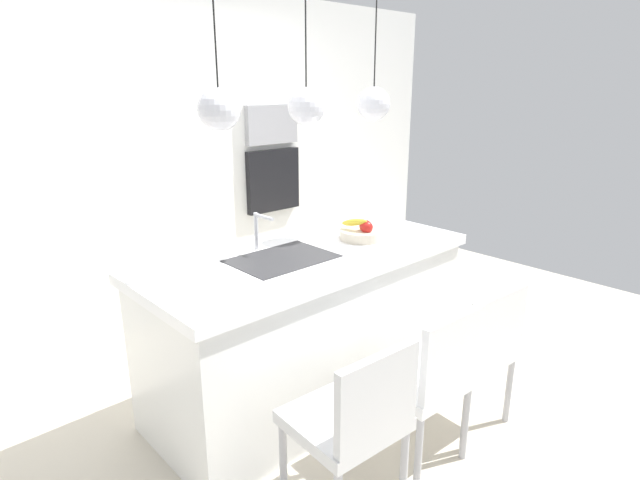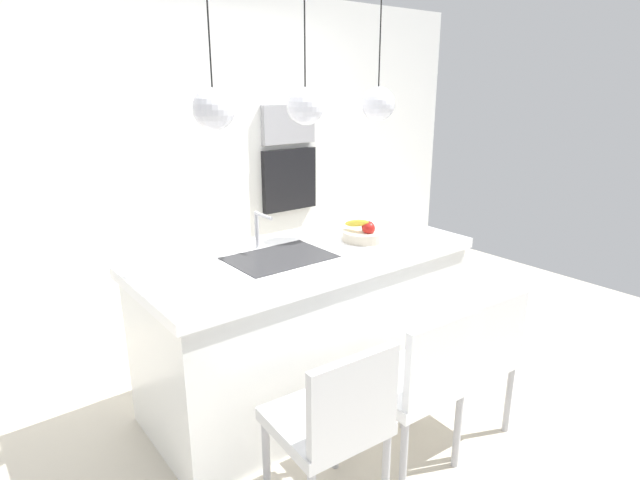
{
  "view_description": "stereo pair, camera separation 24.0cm",
  "coord_description": "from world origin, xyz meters",
  "views": [
    {
      "loc": [
        -1.87,
        -2.13,
        1.88
      ],
      "look_at": [
        0.1,
        0.0,
        0.99
      ],
      "focal_mm": 28.92,
      "sensor_mm": 36.0,
      "label": 1
    },
    {
      "loc": [
        -1.69,
        -2.28,
        1.88
      ],
      "look_at": [
        0.1,
        0.0,
        0.99
      ],
      "focal_mm": 28.92,
      "sensor_mm": 36.0,
      "label": 2
    }
  ],
  "objects": [
    {
      "name": "floor",
      "position": [
        0.0,
        0.0,
        0.0
      ],
      "size": [
        6.6,
        6.6,
        0.0
      ],
      "primitive_type": "plane",
      "color": "beige",
      "rests_on": "ground"
    },
    {
      "name": "back_wall",
      "position": [
        0.0,
        1.65,
        1.3
      ],
      "size": [
        6.0,
        0.1,
        2.6
      ],
      "primitive_type": "cube",
      "color": "white",
      "rests_on": "ground"
    },
    {
      "name": "kitchen_island",
      "position": [
        0.0,
        0.0,
        0.47
      ],
      "size": [
        1.97,
        0.87,
        0.94
      ],
      "color": "white",
      "rests_on": "ground"
    },
    {
      "name": "sink_basin",
      "position": [
        -0.18,
        0.0,
        0.94
      ],
      "size": [
        0.56,
        0.4,
        0.02
      ],
      "primitive_type": "cube",
      "color": "#2D2D30",
      "rests_on": "kitchen_island"
    },
    {
      "name": "faucet",
      "position": [
        -0.18,
        0.21,
        1.09
      ],
      "size": [
        0.02,
        0.17,
        0.22
      ],
      "color": "silver",
      "rests_on": "kitchen_island"
    },
    {
      "name": "fruit_bowl",
      "position": [
        0.41,
        -0.04,
        0.99
      ],
      "size": [
        0.27,
        0.27,
        0.15
      ],
      "color": "beige",
      "rests_on": "kitchen_island"
    },
    {
      "name": "microwave",
      "position": [
        0.97,
        1.58,
        1.53
      ],
      "size": [
        0.54,
        0.08,
        0.34
      ],
      "primitive_type": "cube",
      "color": "#9E9EA3",
      "rests_on": "back_wall"
    },
    {
      "name": "oven",
      "position": [
        0.97,
        1.58,
        1.03
      ],
      "size": [
        0.56,
        0.08,
        0.56
      ],
      "primitive_type": "cube",
      "color": "black",
      "rests_on": "back_wall"
    },
    {
      "name": "chair_near",
      "position": [
        -0.5,
        -0.85,
        0.51
      ],
      "size": [
        0.48,
        0.46,
        0.87
      ],
      "color": "silver",
      "rests_on": "ground"
    },
    {
      "name": "chair_middle",
      "position": [
        0.02,
        -0.85,
        0.5
      ],
      "size": [
        0.45,
        0.45,
        0.87
      ],
      "color": "white",
      "rests_on": "ground"
    },
    {
      "name": "chair_far",
      "position": [
        0.46,
        -0.85,
        0.49
      ],
      "size": [
        0.5,
        0.45,
        0.85
      ],
      "color": "white",
      "rests_on": "ground"
    },
    {
      "name": "pendant_light_left",
      "position": [
        -0.54,
        0.0,
        1.76
      ],
      "size": [
        0.2,
        0.2,
        0.8
      ],
      "color": "silver"
    },
    {
      "name": "pendant_light_center",
      "position": [
        0.0,
        0.0,
        1.76
      ],
      "size": [
        0.2,
        0.2,
        0.8
      ],
      "color": "silver"
    },
    {
      "name": "pendant_light_right",
      "position": [
        0.54,
        0.0,
        1.76
      ],
      "size": [
        0.2,
        0.2,
        0.8
      ],
      "color": "silver"
    }
  ]
}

